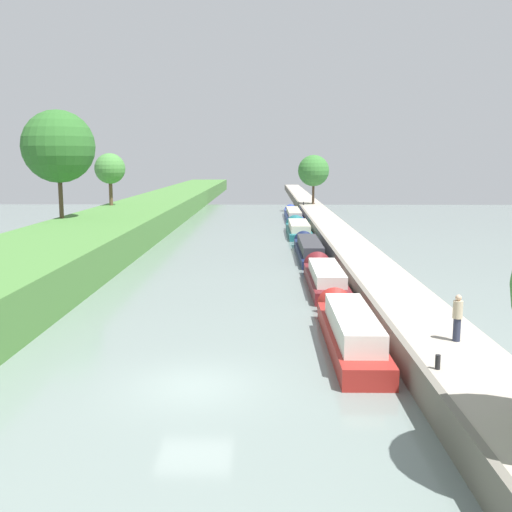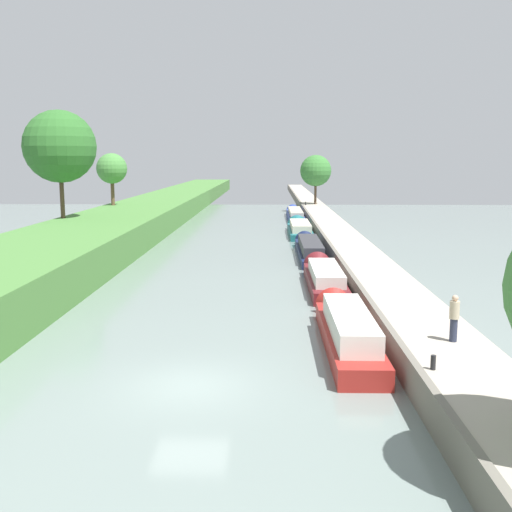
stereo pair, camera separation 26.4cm
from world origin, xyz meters
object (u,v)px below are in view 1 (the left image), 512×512
narrowboat_maroon (324,276)px  narrowboat_navy (309,248)px  mooring_bollard_near (438,362)px  narrowboat_teal (298,228)px  narrowboat_red (349,329)px  narrowboat_blue (293,214)px  mooring_bollard_far (303,203)px  person_walking (457,317)px

narrowboat_maroon → narrowboat_navy: bearing=90.6°
mooring_bollard_near → narrowboat_teal: bearing=92.6°
narrowboat_red → narrowboat_blue: (0.08, 51.82, -0.12)m
mooring_bollard_far → narrowboat_teal: bearing=-94.9°
narrowboat_maroon → mooring_bollard_near: size_ratio=22.70×
narrowboat_teal → narrowboat_maroon: bearing=-89.5°
person_walking → mooring_bollard_near: size_ratio=3.69×
narrowboat_teal → mooring_bollard_far: size_ratio=26.52×
narrowboat_red → person_walking: (3.29, -3.19, 1.36)m
narrowboat_red → mooring_bollard_near: bearing=-73.2°
narrowboat_navy → mooring_bollard_near: (1.84, -29.02, 0.84)m
narrowboat_teal → mooring_bollard_far: 22.66m
narrowboat_maroon → narrowboat_teal: size_ratio=0.86×
narrowboat_maroon → mooring_bollard_far: (1.72, 47.78, 0.83)m
narrowboat_navy → mooring_bollard_near: bearing=-86.4°
narrowboat_blue → narrowboat_red: bearing=-90.1°
narrowboat_navy → person_walking: 26.39m
narrowboat_red → narrowboat_teal: 36.73m
narrowboat_red → narrowboat_navy: size_ratio=0.79×
narrowboat_teal → person_walking: (3.39, -39.93, 1.51)m
narrowboat_navy → narrowboat_red: bearing=-90.0°
narrowboat_maroon → person_walking: bearing=-77.8°
mooring_bollard_far → narrowboat_red: bearing=-91.8°
mooring_bollard_near → mooring_bollard_far: same height
narrowboat_maroon → mooring_bollard_far: 47.81m
person_walking → mooring_bollard_near: bearing=-117.0°
narrowboat_navy → narrowboat_blue: (0.08, 28.87, 0.01)m
narrowboat_navy → person_walking: size_ratio=7.81×
narrowboat_red → narrowboat_teal: size_ratio=0.86×
narrowboat_teal → person_walking: person_walking is taller
person_walking → mooring_bollard_far: 62.51m
narrowboat_red → narrowboat_navy: 22.95m
narrowboat_red → narrowboat_blue: 51.82m
narrowboat_navy → narrowboat_teal: (-0.10, 13.79, -0.02)m
narrowboat_red → person_walking: bearing=-44.1°
narrowboat_blue → person_walking: size_ratio=9.54×
narrowboat_blue → mooring_bollard_far: size_ratio=35.19×
narrowboat_maroon → mooring_bollard_far: bearing=87.9°
person_walking → mooring_bollard_far: (-1.46, 62.49, -0.65)m
narrowboat_maroon → mooring_bollard_near: bearing=-84.4°
narrowboat_red → mooring_bollard_near: 6.38m
person_walking → mooring_bollard_far: size_ratio=3.69×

